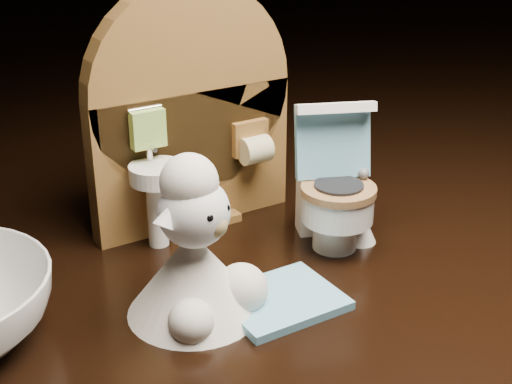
% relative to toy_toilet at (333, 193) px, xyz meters
% --- Properties ---
extents(backdrop_panel, '(0.13, 0.05, 0.15)m').
position_rel_toy_toilet_xyz_m(backdrop_panel, '(-0.06, 0.07, 0.03)').
color(backdrop_panel, brown).
rests_on(backdrop_panel, ground).
extents(toy_toilet, '(0.05, 0.06, 0.09)m').
position_rel_toy_toilet_xyz_m(toy_toilet, '(0.00, 0.00, 0.00)').
color(toy_toilet, white).
rests_on(toy_toilet, ground).
extents(bath_mat, '(0.06, 0.05, 0.00)m').
position_rel_toy_toilet_xyz_m(bath_mat, '(-0.06, -0.04, -0.03)').
color(bath_mat, '#65A4C1').
rests_on(bath_mat, ground).
extents(toilet_brush, '(0.02, 0.02, 0.05)m').
position_rel_toy_toilet_xyz_m(toilet_brush, '(0.01, -0.01, -0.02)').
color(toilet_brush, white).
rests_on(toilet_brush, ground).
extents(plush_lamb, '(0.07, 0.07, 0.09)m').
position_rel_toy_toilet_xyz_m(plush_lamb, '(-0.10, -0.03, -0.00)').
color(plush_lamb, silver).
rests_on(plush_lamb, ground).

